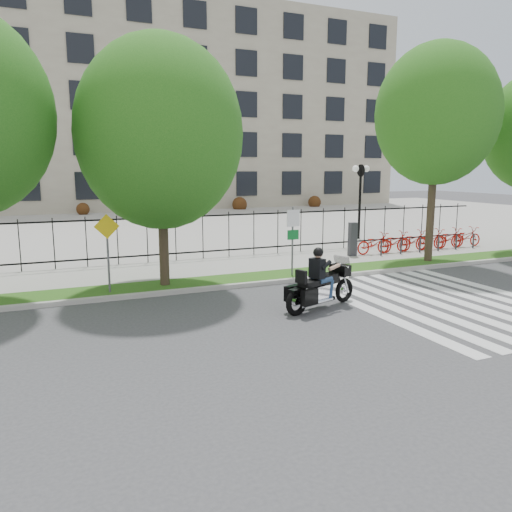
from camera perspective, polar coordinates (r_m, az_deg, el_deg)
name	(u,v)px	position (r m, az deg, el deg)	size (l,w,h in m)	color
ground	(304,320)	(13.62, 5.55, -7.26)	(120.00, 120.00, 0.00)	#3B3B3E
curb	(247,285)	(17.17, -1.01, -3.31)	(60.00, 0.20, 0.15)	#A7A59D
grass_verge	(238,280)	(17.94, -2.04, -2.73)	(60.00, 1.50, 0.15)	#224E13
sidewalk	(216,267)	(20.25, -4.58, -1.28)	(60.00, 3.50, 0.15)	#A2A198
plaza	(139,224)	(37.14, -13.27, 3.60)	(80.00, 34.00, 0.10)	#A2A198
crosswalk_stripes	(443,301)	(16.41, 20.57, -4.84)	(5.70, 8.00, 0.01)	silver
iron_fence	(203,236)	(21.72, -6.10, 2.34)	(30.00, 0.06, 2.00)	black
office_building	(101,111)	(56.96, -17.30, 15.57)	(60.00, 21.90, 20.15)	gray
lamp_post_right	(360,183)	(28.51, 11.85, 8.15)	(1.06, 0.70, 4.25)	black
street_tree_1	(160,133)	(16.77, -10.90, 13.59)	(5.37, 5.37, 8.07)	#35291D
street_tree_2	(437,115)	(22.24, 19.95, 14.95)	(4.96, 4.96, 8.88)	#35291D
bike_share_station	(421,240)	(25.09, 18.34, 1.75)	(7.81, 0.87, 1.50)	#2D2D33
sign_pole_regulatory	(293,232)	(18.12, 4.23, 2.72)	(0.50, 0.09, 2.50)	#59595B
sign_pole_warning	(107,243)	(16.23, -16.61, 1.48)	(0.78, 0.09, 2.49)	#59595B
motorcycle_rider	(321,284)	(14.56, 7.46, -3.19)	(2.74, 1.34, 2.19)	black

